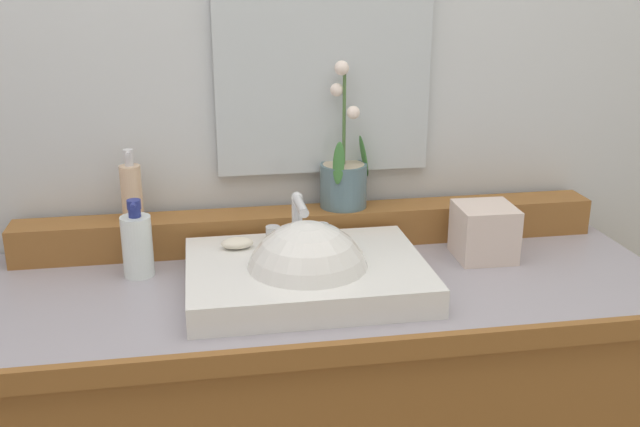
{
  "coord_description": "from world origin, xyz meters",
  "views": [
    {
      "loc": [
        -0.27,
        -1.43,
        1.52
      ],
      "look_at": [
        -0.02,
        -0.01,
        1.03
      ],
      "focal_mm": 41.14,
      "sensor_mm": 36.0,
      "label": 1
    }
  ],
  "objects_px": {
    "soap_bar": "(237,243)",
    "lotion_bottle": "(137,244)",
    "soap_dispenser": "(131,190)",
    "tissue_box": "(484,232)",
    "sink_basin": "(307,280)",
    "potted_plant": "(344,177)"
  },
  "relations": [
    {
      "from": "soap_bar",
      "to": "lotion_bottle",
      "type": "height_order",
      "value": "lotion_bottle"
    },
    {
      "from": "soap_dispenser",
      "to": "tissue_box",
      "type": "height_order",
      "value": "soap_dispenser"
    },
    {
      "from": "soap_dispenser",
      "to": "tissue_box",
      "type": "xyz_separation_m",
      "value": [
        0.8,
        -0.16,
        -0.09
      ]
    },
    {
      "from": "sink_basin",
      "to": "tissue_box",
      "type": "relative_size",
      "value": 3.82
    },
    {
      "from": "lotion_bottle",
      "to": "tissue_box",
      "type": "relative_size",
      "value": 1.34
    },
    {
      "from": "soap_dispenser",
      "to": "lotion_bottle",
      "type": "xyz_separation_m",
      "value": [
        0.01,
        -0.13,
        -0.08
      ]
    },
    {
      "from": "soap_bar",
      "to": "sink_basin",
      "type": "bearing_deg",
      "value": -39.84
    },
    {
      "from": "sink_basin",
      "to": "soap_bar",
      "type": "bearing_deg",
      "value": 140.16
    },
    {
      "from": "sink_basin",
      "to": "soap_bar",
      "type": "height_order",
      "value": "sink_basin"
    },
    {
      "from": "soap_bar",
      "to": "soap_dispenser",
      "type": "height_order",
      "value": "soap_dispenser"
    },
    {
      "from": "sink_basin",
      "to": "potted_plant",
      "type": "xyz_separation_m",
      "value": [
        0.13,
        0.28,
        0.14
      ]
    },
    {
      "from": "sink_basin",
      "to": "potted_plant",
      "type": "bearing_deg",
      "value": 64.47
    },
    {
      "from": "lotion_bottle",
      "to": "sink_basin",
      "type": "bearing_deg",
      "value": -22.05
    },
    {
      "from": "soap_bar",
      "to": "potted_plant",
      "type": "relative_size",
      "value": 0.2
    },
    {
      "from": "soap_bar",
      "to": "soap_dispenser",
      "type": "relative_size",
      "value": 0.42
    },
    {
      "from": "potted_plant",
      "to": "lotion_bottle",
      "type": "height_order",
      "value": "potted_plant"
    },
    {
      "from": "tissue_box",
      "to": "sink_basin",
      "type": "bearing_deg",
      "value": -165.17
    },
    {
      "from": "soap_dispenser",
      "to": "tissue_box",
      "type": "relative_size",
      "value": 1.27
    },
    {
      "from": "soap_dispenser",
      "to": "sink_basin",
      "type": "bearing_deg",
      "value": -36.54
    },
    {
      "from": "sink_basin",
      "to": "potted_plant",
      "type": "distance_m",
      "value": 0.34
    },
    {
      "from": "soap_bar",
      "to": "tissue_box",
      "type": "relative_size",
      "value": 0.54
    },
    {
      "from": "sink_basin",
      "to": "soap_dispenser",
      "type": "distance_m",
      "value": 0.47
    }
  ]
}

